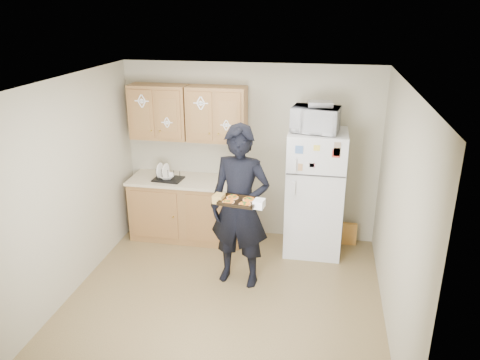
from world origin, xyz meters
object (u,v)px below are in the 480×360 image
Objects in this scene: dish_rack at (168,174)px; person at (240,207)px; microwave at (315,120)px; baking_tray at (239,202)px; refrigerator at (315,193)px.

person is at bearing -38.35° from dish_rack.
microwave is (0.80, 0.92, 0.87)m from person.
baking_tray is 1.58m from microwave.
person is at bearing -131.18° from refrigerator.
dish_rack is at bearing -179.70° from refrigerator.
person reaches higher than refrigerator.
refrigerator is 4.17× the size of baking_tray.
dish_rack is at bearing 143.02° from baking_tray.
refrigerator reaches higher than dish_rack.
person reaches higher than baking_tray.
person is 0.36m from baking_tray.
microwave is (0.76, 1.21, 0.68)m from baking_tray.
refrigerator is 1.01m from microwave.
baking_tray is 0.70× the size of microwave.
microwave is 2.19m from dish_rack.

